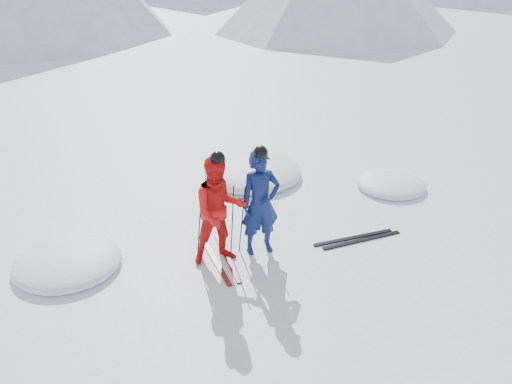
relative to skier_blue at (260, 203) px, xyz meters
name	(u,v)px	position (x,y,z in m)	size (l,w,h in m)	color
ground	(348,235)	(1.82, -0.23, -1.00)	(160.00, 160.00, 0.00)	white
skier_blue	(260,203)	(0.00, 0.00, 0.00)	(0.73, 0.48, 2.01)	#0D1B51
skier_red	(219,211)	(-0.79, 0.02, 0.01)	(0.99, 0.77, 2.03)	red
pole_blue_left	(242,219)	(-0.30, 0.15, -0.33)	(0.02, 0.02, 1.34)	black
pole_blue_right	(267,211)	(0.25, 0.25, -0.33)	(0.02, 0.02, 1.34)	black
pole_red_left	(199,225)	(-1.09, 0.27, -0.33)	(0.02, 0.02, 1.35)	black
pole_red_right	(232,220)	(-0.49, 0.17, -0.33)	(0.02, 0.02, 1.35)	black
ski_worn_left	(215,260)	(-0.91, 0.02, -0.99)	(0.09, 1.70, 0.03)	black
ski_worn_right	(227,257)	(-0.67, 0.02, -0.99)	(0.09, 1.70, 0.03)	black
ski_loose_a	(353,238)	(1.84, -0.36, -0.99)	(0.09, 1.70, 0.03)	black
ski_loose_b	(362,240)	(1.94, -0.51, -0.99)	(0.09, 1.70, 0.03)	black
snow_lumps	(234,199)	(0.37, 2.17, -1.00)	(9.07, 4.31, 0.52)	white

